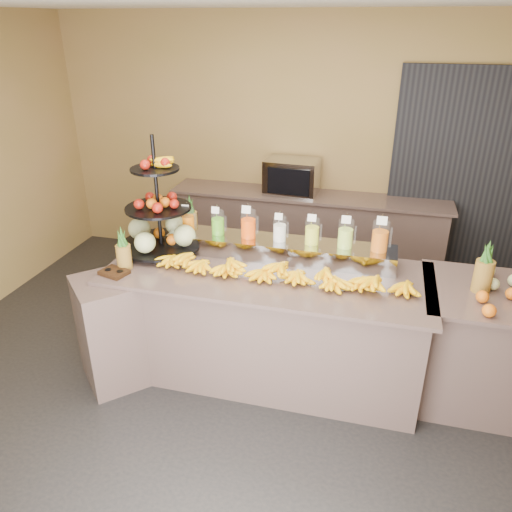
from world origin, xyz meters
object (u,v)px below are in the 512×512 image
at_px(pitcher_tray, 279,249).
at_px(banana_heap, 280,269).
at_px(fruit_stand, 165,224).
at_px(oven_warmer, 292,176).
at_px(right_fruit_pile, 507,294).
at_px(condiment_caddy, 114,272).

bearing_deg(pitcher_tray, banana_heap, -76.60).
height_order(fruit_stand, oven_warmer, fruit_stand).
bearing_deg(right_fruit_pile, banana_heap, -179.46).
bearing_deg(banana_heap, pitcher_tray, 103.40).
distance_m(banana_heap, right_fruit_pile, 1.57).
bearing_deg(banana_heap, right_fruit_pile, 0.54).
height_order(banana_heap, right_fruit_pile, right_fruit_pile).
height_order(fruit_stand, right_fruit_pile, fruit_stand).
distance_m(pitcher_tray, banana_heap, 0.36).
bearing_deg(banana_heap, fruit_stand, 167.01).
xyz_separation_m(pitcher_tray, condiment_caddy, (-1.15, -0.62, -0.06)).
distance_m(pitcher_tray, condiment_caddy, 1.31).
height_order(banana_heap, fruit_stand, fruit_stand).
bearing_deg(condiment_caddy, right_fruit_pile, 5.71).
bearing_deg(fruit_stand, right_fruit_pile, 13.54).
bearing_deg(condiment_caddy, oven_warmer, 67.83).
bearing_deg(oven_warmer, banana_heap, -78.41).
xyz_separation_m(banana_heap, oven_warmer, (-0.31, 2.02, 0.12)).
distance_m(fruit_stand, right_fruit_pile, 2.61).
bearing_deg(fruit_stand, condiment_caddy, -94.76).
distance_m(banana_heap, oven_warmer, 2.05).
xyz_separation_m(pitcher_tray, right_fruit_pile, (1.65, -0.33, 0.00)).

